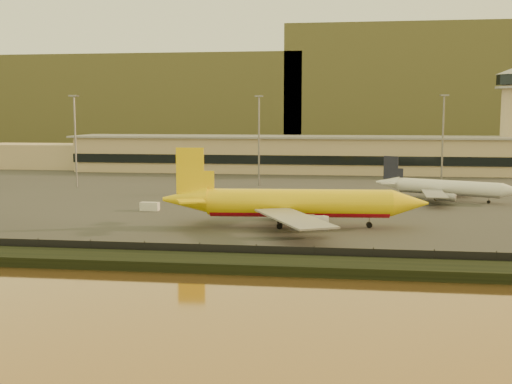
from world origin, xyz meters
TOP-DOWN VIEW (x-y plane):
  - ground at (0.00, 0.00)m, footprint 900.00×900.00m
  - embankment at (0.00, -17.00)m, footprint 320.00×7.00m
  - tarmac at (0.00, 95.00)m, footprint 320.00×220.00m
  - perimeter_fence at (0.00, -13.00)m, footprint 300.00×0.05m
  - terminal_building at (-14.52, 125.55)m, footprint 202.00×25.00m
  - control_tower at (70.00, 131.00)m, footprint 11.20×11.20m
  - apron_light_masts at (15.00, 75.00)m, footprint 152.20×12.20m
  - distant_hills at (-20.74, 340.00)m, footprint 470.00×160.00m
  - dhl_cargo_jet at (5.10, 14.67)m, footprint 47.86×46.75m
  - white_narrowbody_jet at (37.80, 55.34)m, footprint 32.96×31.16m
  - gse_vehicle_yellow at (15.22, 30.59)m, footprint 4.38×2.92m
  - gse_vehicle_white at (-26.68, 30.36)m, footprint 3.97×1.88m

SIDE VIEW (x-z plane):
  - ground at x=0.00m, z-range 0.00..0.00m
  - tarmac at x=0.00m, z-range 0.00..0.20m
  - embankment at x=0.00m, z-range 0.00..1.40m
  - gse_vehicle_white at x=-26.68m, z-range 0.20..1.96m
  - gse_vehicle_yellow at x=15.22m, z-range 0.20..2.01m
  - perimeter_fence at x=0.00m, z-range 0.20..2.40m
  - white_narrowbody_jet at x=37.80m, z-range -1.81..8.18m
  - dhl_cargo_jet at x=5.10m, z-range -2.68..11.61m
  - terminal_building at x=-14.52m, z-range -0.05..12.55m
  - apron_light_masts at x=15.00m, z-range 3.00..28.40m
  - control_tower at x=70.00m, z-range 3.91..39.41m
  - distant_hills at x=-20.74m, z-range -3.61..66.39m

